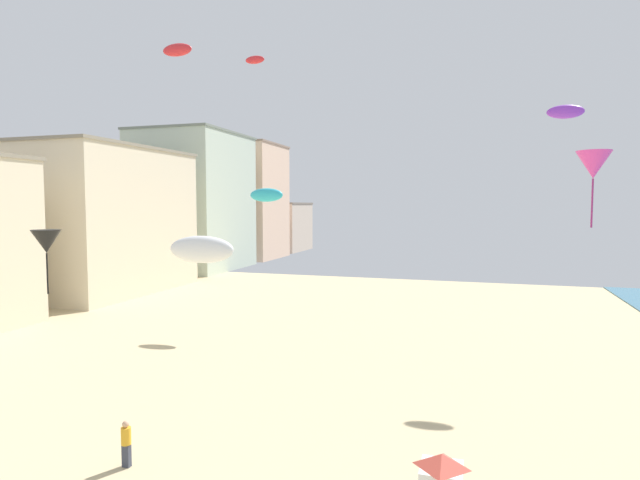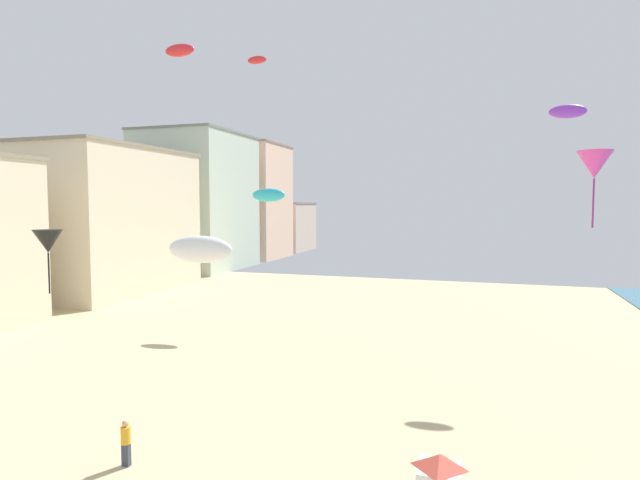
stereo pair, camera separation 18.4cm
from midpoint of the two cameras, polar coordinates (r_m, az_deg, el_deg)
boardwalk_hotel_mid at (r=59.05m, az=-23.40°, el=2.06°), size 14.25×18.25×14.99m
boardwalk_hotel_far at (r=75.33m, az=-13.39°, el=4.20°), size 12.80×15.31×19.17m
boardwalk_hotel_distant at (r=89.26m, az=-8.16°, el=4.26°), size 13.01×12.32×19.32m
boardwalk_hotel_furthest at (r=102.96m, az=-4.54°, el=1.51°), size 11.99×12.46×9.53m
kite_flyer at (r=20.30m, az=-20.45°, el=-20.07°), size 0.34×0.34×1.64m
kite_magenta_delta at (r=22.85m, az=28.35°, el=7.36°), size 1.32×1.32×3.00m
kite_purple_parafoil at (r=33.01m, az=25.91°, el=12.70°), size 1.99×0.55×0.78m
kite_white_parafoil at (r=15.98m, az=-12.82°, el=-1.02°), size 2.13×0.59×0.83m
kite_red_parafoil at (r=38.23m, az=-6.85°, el=19.20°), size 1.42×0.40×0.55m
kite_red_parafoil_2 at (r=40.37m, az=-15.16°, el=19.63°), size 2.31×0.64×0.90m
kite_black_delta at (r=25.73m, az=-27.75°, el=-0.14°), size 1.26×1.26×2.85m
kite_cyan_parafoil at (r=38.68m, az=-5.59°, el=4.98°), size 2.60×0.72×1.01m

